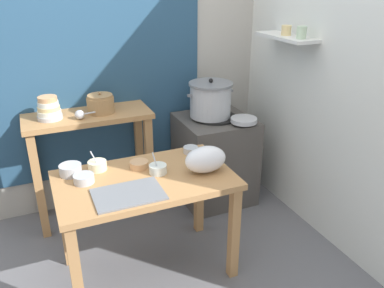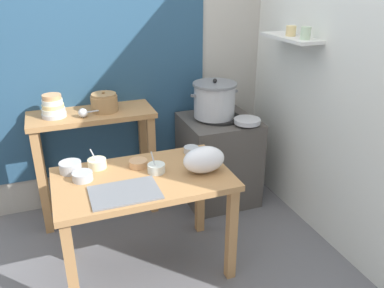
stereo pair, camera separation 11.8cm
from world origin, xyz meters
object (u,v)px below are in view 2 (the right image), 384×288
Objects in this scene: steamer_pot at (214,100)px; wide_pan at (247,121)px; prep_bowl_1 at (70,167)px; back_shelf_table at (94,139)px; prep_bowl_0 at (138,163)px; serving_tray at (125,193)px; prep_bowl_4 at (156,168)px; clay_pot at (104,102)px; prep_table at (144,191)px; stove_block at (218,159)px; plastic_bag at (204,160)px; prep_bowl_5 at (97,163)px; bowl_stack_enamel at (53,107)px; prep_bowl_3 at (191,149)px; ladle at (84,113)px; prep_bowl_2 at (82,176)px.

steamer_pot is 1.92× the size of wide_pan.
prep_bowl_1 is (-1.22, -0.50, -0.17)m from steamer_pot.
back_shelf_table is 0.65m from prep_bowl_1.
prep_bowl_0 is (0.20, -0.69, 0.07)m from back_shelf_table.
prep_bowl_4 reaches higher than serving_tray.
clay_pot is 1.70× the size of prep_bowl_0.
prep_table is 0.20m from prep_bowl_0.
stove_block is 5.58× the size of prep_bowl_4.
prep_bowl_0 is at bearing 149.99° from plastic_bag.
back_shelf_table is 4.46× the size of wide_pan.
prep_bowl_5 reaches higher than wide_pan.
prep_bowl_5 is at bearing 0.26° from prep_bowl_1.
prep_bowl_4 is at bearing -54.79° from bowl_stack_enamel.
prep_bowl_4 reaches higher than prep_bowl_3.
prep_bowl_5 is at bearing 150.14° from prep_bowl_4.
steamer_pot is 1.00m from prep_bowl_4.
bowl_stack_enamel is 1.25m from plastic_bag.
plastic_bag is 2.24× the size of prep_bowl_0.
stove_block is 1.89× the size of steamer_pot.
prep_table is 4.38× the size of ladle.
prep_bowl_4 is 1.03× the size of prep_bowl_5.
stove_block is 1.39m from prep_bowl_1.
prep_bowl_4 is (0.29, -0.81, 0.07)m from back_shelf_table.
prep_table is 8.75× the size of prep_bowl_2.
clay_pot is 1.48× the size of prep_bowl_1.
prep_bowl_2 is at bearing 172.69° from prep_bowl_4.
prep_bowl_4 is (-0.74, -0.68, 0.37)m from stove_block.
bowl_stack_enamel is (-1.31, 0.12, 0.59)m from stove_block.
prep_bowl_2 is 0.92× the size of prep_bowl_5.
steamer_pot reaches higher than prep_bowl_2.
bowl_stack_enamel is (-0.38, -0.01, 0.01)m from clay_pot.
serving_tray is 0.55m from plastic_bag.
steamer_pot is at bearing 25.40° from prep_bowl_5.
prep_bowl_3 is at bearing -37.25° from ladle.
bowl_stack_enamel is 0.78m from prep_bowl_2.
prep_bowl_4 is (-0.89, -0.46, -0.05)m from wide_pan.
prep_table is 1.11m from stove_block.
back_shelf_table is 9.13× the size of prep_bowl_3.
prep_bowl_1 is at bearing -107.43° from ladle.
prep_bowl_4 is at bearing -53.30° from prep_bowl_0.
prep_table is 1.15× the size of back_shelf_table.
wide_pan is (0.99, 0.48, 0.19)m from prep_table.
prep_bowl_0 is at bearing 87.32° from prep_table.
steamer_pot reaches higher than ladle.
ladle reaches higher than plastic_bag.
wide_pan is at bearing 23.78° from prep_bowl_3.
steamer_pot is at bearing 36.06° from prep_bowl_0.
back_shelf_table reaches higher than prep_bowl_5.
back_shelf_table is at bearing 57.82° from ladle.
prep_bowl_1 is (-0.27, 0.39, 0.03)m from serving_tray.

